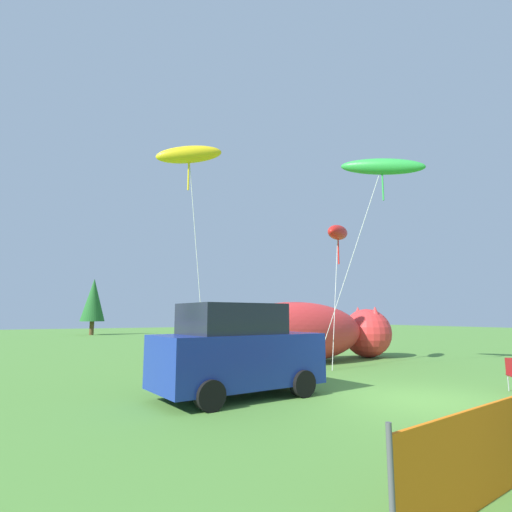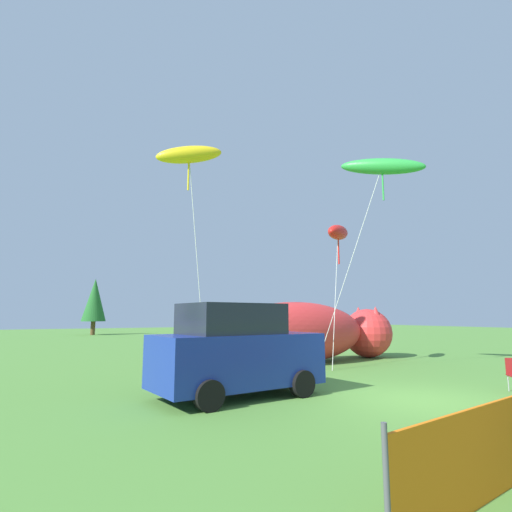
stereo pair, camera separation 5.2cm
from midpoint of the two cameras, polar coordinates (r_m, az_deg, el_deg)
ground_plane at (r=10.37m, az=22.46°, el=-18.58°), size 120.00×120.00×0.00m
parked_car at (r=9.91m, az=-2.91°, el=-13.41°), size 4.21×2.36×2.21m
inflatable_cat at (r=17.28m, az=7.89°, el=-11.02°), size 8.91×3.06×2.49m
kite_yellow_hero at (r=14.69m, az=-9.65°, el=14.01°), size 2.40×1.48×8.07m
kite_red_lizard at (r=16.59m, az=11.52°, el=3.26°), size 2.30×1.79×5.73m
kite_green_fish at (r=15.91m, az=17.43°, el=12.03°), size 3.27×3.07×7.99m
horizon_tree_west at (r=44.33m, az=-22.25°, el=-5.85°), size 2.39×2.39×5.71m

